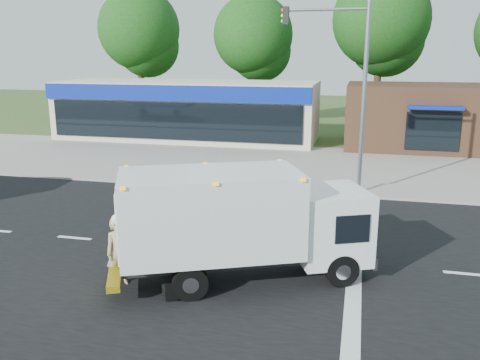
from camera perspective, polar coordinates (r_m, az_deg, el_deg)
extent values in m
plane|color=#385123|center=(15.48, 1.48, -8.39)|extent=(120.00, 120.00, 0.00)
cube|color=black|center=(15.48, 1.48, -8.37)|extent=(60.00, 14.00, 0.02)
cube|color=gray|center=(23.15, 5.72, -0.63)|extent=(60.00, 2.40, 0.12)
cube|color=gray|center=(28.77, 7.31, 2.13)|extent=(60.00, 9.00, 0.02)
cube|color=silver|center=(17.63, -18.08, -6.19)|extent=(1.20, 0.15, 0.01)
cube|color=silver|center=(16.31, -8.97, -7.29)|extent=(1.20, 0.15, 0.01)
cube|color=silver|center=(15.47, 1.48, -8.33)|extent=(1.20, 0.15, 0.01)
cube|color=silver|center=(15.19, 12.76, -9.13)|extent=(1.20, 0.15, 0.01)
cube|color=silver|center=(15.50, 24.07, -9.59)|extent=(1.20, 0.15, 0.01)
cube|color=silver|center=(12.48, 12.50, -14.49)|extent=(0.40, 7.00, 0.01)
cube|color=black|center=(13.54, -3.24, -8.87)|extent=(4.55, 2.70, 0.32)
cube|color=white|center=(14.01, 10.05, -4.87)|extent=(2.47, 2.54, 1.92)
cube|color=black|center=(14.27, 13.36, -3.91)|extent=(0.83, 1.64, 0.82)
cube|color=white|center=(13.10, -3.32, -3.70)|extent=(5.07, 3.87, 2.15)
cube|color=silver|center=(13.04, -13.44, -4.37)|extent=(0.79, 1.69, 1.74)
cube|color=yellow|center=(13.54, -13.81, -9.91)|extent=(1.19, 2.14, 0.16)
cube|color=orange|center=(12.81, -3.39, 0.78)|extent=(4.92, 3.83, 0.07)
cylinder|color=black|center=(15.13, 8.90, -7.32)|extent=(0.91, 0.61, 0.88)
cylinder|color=black|center=(13.63, 11.34, -9.91)|extent=(0.91, 0.61, 0.88)
cylinder|color=black|center=(14.41, -6.26, -8.35)|extent=(0.91, 0.61, 0.88)
cylinder|color=black|center=(12.74, -5.61, -11.46)|extent=(0.91, 0.61, 0.88)
imported|color=tan|center=(13.63, -13.47, -7.85)|extent=(0.78, 0.79, 1.83)
sphere|color=white|center=(13.33, -13.69, -4.32)|extent=(0.28, 0.28, 0.28)
cube|color=beige|center=(36.25, -5.91, 7.83)|extent=(18.00, 6.00, 4.00)
cube|color=#092091|center=(33.27, -7.73, 9.64)|extent=(18.00, 0.30, 1.00)
cube|color=black|center=(33.45, -7.63, 6.56)|extent=(17.00, 0.12, 2.40)
cube|color=#382316|center=(34.46, 20.28, 6.71)|extent=(10.00, 6.00, 4.00)
cube|color=#092091|center=(31.31, 21.04, 7.64)|extent=(3.00, 1.20, 0.20)
cube|color=black|center=(31.52, 20.80, 5.13)|extent=(3.00, 0.12, 2.20)
cylinder|color=gray|center=(21.68, 13.72, 8.63)|extent=(0.18, 0.18, 8.00)
cylinder|color=gray|center=(21.72, 9.58, 18.35)|extent=(3.40, 0.12, 0.12)
cube|color=black|center=(21.89, 5.16, 17.93)|extent=(0.25, 0.25, 0.70)
cylinder|color=#332114|center=(46.13, -11.01, 11.07)|extent=(0.56, 0.56, 7.35)
sphere|color=#144313|center=(46.11, -11.26, 16.28)|extent=(6.93, 6.93, 6.93)
sphere|color=#144313|center=(46.33, -10.33, 14.62)|extent=(5.46, 5.46, 5.46)
cylinder|color=#332114|center=(43.01, 1.47, 10.79)|extent=(0.56, 0.56, 6.86)
sphere|color=#144313|center=(42.96, 1.50, 16.01)|extent=(6.47, 6.47, 6.47)
sphere|color=#144313|center=(43.33, 2.30, 14.30)|extent=(5.10, 5.10, 5.10)
cylinder|color=#332114|center=(42.06, 15.17, 10.90)|extent=(0.56, 0.56, 7.84)
sphere|color=#144313|center=(42.08, 15.58, 17.00)|extent=(7.39, 7.39, 7.39)
sphere|color=#144313|center=(42.54, 16.12, 14.96)|extent=(5.82, 5.82, 5.82)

